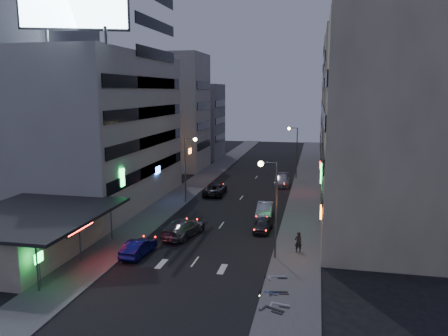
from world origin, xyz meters
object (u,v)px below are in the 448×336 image
(person, at_px, (298,242))
(scooter_silver_b, at_px, (286,268))
(road_car_silver, at_px, (183,228))
(parked_car_right_near, at_px, (263,225))
(road_car_blue, at_px, (138,248))
(parked_car_right_far, at_px, (282,180))
(scooter_silver_a, at_px, (291,297))
(parked_car_left, at_px, (215,189))
(scooter_black_a, at_px, (285,302))
(parked_car_right_mid, at_px, (265,210))
(scooter_black_b, at_px, (288,284))
(scooter_blue, at_px, (278,286))

(person, height_order, scooter_silver_b, person)
(road_car_silver, bearing_deg, person, -178.88)
(parked_car_right_near, relative_size, road_car_blue, 0.90)
(parked_car_right_near, xyz_separation_m, road_car_blue, (-9.43, -8.64, 0.05))
(parked_car_right_near, height_order, parked_car_right_far, parked_car_right_far)
(scooter_silver_a, height_order, scooter_silver_b, scooter_silver_b)
(parked_car_left, height_order, scooter_black_a, parked_car_left)
(parked_car_right_mid, height_order, parked_car_left, parked_car_right_mid)
(person, xyz_separation_m, scooter_black_b, (-0.32, -7.72, -0.30))
(parked_car_left, distance_m, parked_car_right_far, 11.19)
(scooter_black_b, bearing_deg, road_car_blue, 62.03)
(parked_car_left, bearing_deg, scooter_silver_a, 109.52)
(parked_car_right_mid, distance_m, person, 10.99)
(parked_car_right_far, bearing_deg, scooter_black_a, -87.98)
(road_car_blue, height_order, scooter_black_a, road_car_blue)
(parked_car_left, distance_m, scooter_blue, 29.57)
(parked_car_left, relative_size, parked_car_right_far, 1.05)
(person, height_order, scooter_black_b, person)
(scooter_silver_a, bearing_deg, scooter_silver_b, 16.97)
(road_car_blue, xyz_separation_m, scooter_black_b, (12.77, -4.37, -0.01))
(road_car_silver, xyz_separation_m, scooter_silver_b, (10.28, -7.42, -0.10))
(parked_car_left, distance_m, scooter_black_a, 32.07)
(parked_car_right_mid, xyz_separation_m, road_car_silver, (-6.82, -7.96, 0.04))
(parked_car_right_mid, bearing_deg, scooter_silver_a, -80.87)
(scooter_black_a, distance_m, scooter_silver_b, 5.36)
(parked_car_right_far, xyz_separation_m, scooter_black_a, (3.27, -37.43, -0.03))
(parked_car_right_near, xyz_separation_m, parked_car_right_mid, (-0.43, 4.91, 0.13))
(parked_car_right_near, relative_size, parked_car_left, 0.68)
(scooter_blue, bearing_deg, road_car_silver, 49.56)
(parked_car_right_near, height_order, parked_car_right_mid, parked_car_right_mid)
(parked_car_right_near, distance_m, scooter_silver_a, 15.37)
(parked_car_right_near, distance_m, road_car_blue, 12.79)
(scooter_silver_b, bearing_deg, road_car_blue, 70.03)
(road_car_silver, relative_size, scooter_silver_b, 2.87)
(road_car_blue, bearing_deg, scooter_blue, 162.99)
(road_car_blue, distance_m, scooter_silver_b, 12.60)
(scooter_black_a, relative_size, scooter_silver_a, 1.08)
(parked_car_right_far, distance_m, person, 27.14)
(road_car_blue, height_order, scooter_blue, road_car_blue)
(parked_car_left, distance_m, person, 22.73)
(parked_car_right_mid, relative_size, road_car_blue, 1.11)
(parked_car_right_near, relative_size, scooter_blue, 2.34)
(parked_car_left, height_order, scooter_silver_a, parked_car_left)
(parked_car_left, bearing_deg, scooter_silver_b, 111.89)
(parked_car_right_near, bearing_deg, road_car_blue, -134.53)
(parked_car_right_mid, relative_size, scooter_blue, 2.91)
(scooter_black_a, bearing_deg, scooter_silver_a, 4.10)
(parked_car_right_mid, xyz_separation_m, scooter_black_a, (3.79, -20.73, -0.04))
(parked_car_left, height_order, person, person)
(road_car_blue, bearing_deg, parked_car_right_mid, -119.30)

